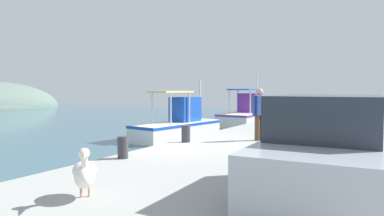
# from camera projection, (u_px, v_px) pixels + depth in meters

# --- Properties ---
(quay_pier) EXTENTS (36.00, 10.00, 0.80)m
(quay_pier) POSITION_uv_depth(u_px,v_px,m) (341.00, 173.00, 8.54)
(quay_pier) COLOR #9E9E99
(quay_pier) RESTS_ON ground
(fishing_boat_second) EXTENTS (5.33, 2.43, 2.97)m
(fishing_boat_second) POSITION_uv_depth(u_px,v_px,m) (178.00, 125.00, 17.23)
(fishing_boat_second) COLOR white
(fishing_boat_second) RESTS_ON ground
(fishing_boat_third) EXTENTS (5.16, 2.26, 3.41)m
(fishing_boat_third) POSITION_uv_depth(u_px,v_px,m) (247.00, 115.00, 23.40)
(fishing_boat_third) COLOR silver
(fishing_boat_third) RESTS_ON ground
(pelican) EXTENTS (0.80, 0.84, 0.82)m
(pelican) POSITION_uv_depth(u_px,v_px,m) (85.00, 172.00, 5.27)
(pelican) COLOR tan
(pelican) RESTS_ON quay_pier
(fisherman_standing) EXTENTS (0.52, 0.40, 1.69)m
(fisherman_standing) POSITION_uv_depth(u_px,v_px,m) (260.00, 112.00, 11.19)
(fisherman_standing) COLOR #4C3823
(fisherman_standing) RESTS_ON quay_pier
(parked_car) EXTENTS (4.17, 2.01, 1.57)m
(parked_car) POSITION_uv_depth(u_px,v_px,m) (326.00, 148.00, 5.54)
(parked_car) COLOR black
(parked_car) RESTS_ON quay_pier
(mooring_bollard_second) EXTENTS (0.25, 0.25, 0.53)m
(mooring_bollard_second) POSITION_uv_depth(u_px,v_px,m) (123.00, 147.00, 8.30)
(mooring_bollard_second) COLOR #333338
(mooring_bollard_second) RESTS_ON quay_pier
(mooring_bollard_third) EXTENTS (0.28, 0.28, 0.54)m
(mooring_bollard_third) POSITION_uv_depth(u_px,v_px,m) (186.00, 134.00, 10.86)
(mooring_bollard_third) COLOR #333338
(mooring_bollard_third) RESTS_ON quay_pier
(mooring_bollard_fourth) EXTENTS (0.24, 0.24, 0.38)m
(mooring_bollard_fourth) POSITION_uv_depth(u_px,v_px,m) (280.00, 114.00, 20.11)
(mooring_bollard_fourth) COLOR #333338
(mooring_bollard_fourth) RESTS_ON quay_pier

